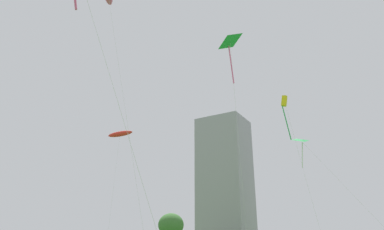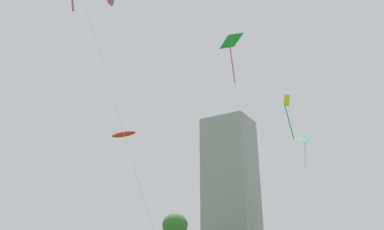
% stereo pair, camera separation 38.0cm
% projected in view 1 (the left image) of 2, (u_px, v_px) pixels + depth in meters
% --- Properties ---
extents(kite_flying_1, '(2.46, 1.99, 16.72)m').
position_uv_depth(kite_flying_1, '(285.00, 105.00, 35.92)').
color(kite_flying_1, silver).
rests_on(kite_flying_1, ground).
extents(kite_flying_3, '(3.91, 9.44, 19.09)m').
position_uv_depth(kite_flying_3, '(230.00, 46.00, 30.04)').
color(kite_flying_3, silver).
rests_on(kite_flying_3, ground).
extents(kite_flying_4, '(9.69, 3.66, 12.69)m').
position_uv_depth(kite_flying_4, '(301.00, 142.00, 35.74)').
color(kite_flying_4, silver).
rests_on(kite_flying_4, ground).
extents(kite_flying_5, '(5.60, 5.13, 16.55)m').
position_uv_depth(kite_flying_5, '(120.00, 134.00, 46.59)').
color(kite_flying_5, silver).
rests_on(kite_flying_5, ground).
extents(park_tree_0, '(3.85, 3.85, 6.82)m').
position_uv_depth(park_tree_0, '(171.00, 225.00, 52.01)').
color(park_tree_0, brown).
rests_on(park_tree_0, ground).
extents(distant_highrise_0, '(20.02, 17.34, 55.04)m').
position_uv_depth(distant_highrise_0, '(225.00, 183.00, 144.66)').
color(distant_highrise_0, '#939399').
rests_on(distant_highrise_0, ground).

